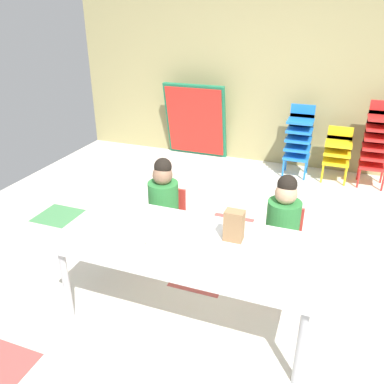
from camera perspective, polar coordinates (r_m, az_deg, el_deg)
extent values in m
cube|color=silver|center=(3.74, 3.57, -8.25)|extent=(5.73, 4.95, 0.02)
cube|color=#478C51|center=(4.51, -18.86, -3.24)|extent=(0.43, 0.43, 0.00)
cube|color=#B24C47|center=(4.10, 5.46, -4.84)|extent=(0.43, 0.43, 0.00)
cube|color=#B24C47|center=(3.38, 1.25, -12.07)|extent=(0.43, 0.43, 0.00)
cube|color=tan|center=(5.59, 11.88, 16.85)|extent=(5.73, 0.10, 2.55)
cube|color=white|center=(2.70, -0.21, -7.56)|extent=(1.77, 0.81, 0.04)
cylinder|color=#B2B2B7|center=(2.98, -17.75, -12.54)|extent=(0.05, 0.05, 0.57)
cylinder|color=#B2B2B7|center=(2.51, 15.43, -20.81)|extent=(0.05, 0.05, 0.57)
cylinder|color=#B2B2B7|center=(3.44, -10.84, -6.16)|extent=(0.05, 0.05, 0.57)
cylinder|color=#B2B2B7|center=(3.04, 16.95, -11.63)|extent=(0.05, 0.05, 0.57)
cube|color=red|center=(3.51, -4.04, -4.77)|extent=(0.32, 0.30, 0.03)
cube|color=red|center=(3.55, -3.12, -1.54)|extent=(0.29, 0.02, 0.30)
cylinder|color=#2D7A38|center=(3.40, -4.15, -1.56)|extent=(0.34, 0.34, 0.38)
sphere|color=#8C664C|center=(3.29, -4.29, 2.47)|extent=(0.17, 0.17, 0.17)
sphere|color=black|center=(3.28, -4.24, 3.68)|extent=(0.15, 0.15, 0.15)
cylinder|color=red|center=(3.54, -6.92, -7.43)|extent=(0.02, 0.02, 0.28)
cylinder|color=red|center=(3.44, -2.71, -8.37)|extent=(0.02, 0.02, 0.28)
cylinder|color=red|center=(3.74, -5.11, -5.43)|extent=(0.02, 0.02, 0.28)
cylinder|color=red|center=(3.64, -1.10, -6.25)|extent=(0.02, 0.02, 0.28)
cube|color=red|center=(3.27, 12.63, -7.82)|extent=(0.32, 0.30, 0.03)
cube|color=red|center=(3.32, 13.28, -4.31)|extent=(0.29, 0.02, 0.30)
cylinder|color=#2D7A38|center=(3.16, 13.00, -4.48)|extent=(0.33, 0.33, 0.38)
sphere|color=tan|center=(3.04, 13.47, -0.22)|extent=(0.17, 0.17, 0.17)
sphere|color=black|center=(3.02, 13.64, 1.07)|extent=(0.15, 0.15, 0.15)
cylinder|color=red|center=(3.26, 9.54, -10.81)|extent=(0.02, 0.02, 0.28)
cylinder|color=red|center=(3.24, 14.49, -11.65)|extent=(0.02, 0.02, 0.28)
cylinder|color=red|center=(3.47, 10.44, -8.40)|extent=(0.02, 0.02, 0.28)
cylinder|color=red|center=(3.45, 15.05, -9.16)|extent=(0.02, 0.02, 0.28)
cube|color=blue|center=(5.37, 14.88, 4.95)|extent=(0.32, 0.30, 0.03)
cube|color=blue|center=(5.47, 15.16, 6.31)|extent=(0.30, 0.02, 0.18)
cube|color=blue|center=(5.33, 15.02, 6.16)|extent=(0.32, 0.30, 0.03)
cube|color=blue|center=(5.43, 15.31, 7.50)|extent=(0.30, 0.02, 0.18)
cube|color=blue|center=(5.29, 15.17, 7.39)|extent=(0.32, 0.30, 0.03)
cube|color=blue|center=(5.40, 15.45, 8.71)|extent=(0.30, 0.02, 0.18)
cube|color=blue|center=(5.26, 15.31, 8.63)|extent=(0.32, 0.30, 0.03)
cube|color=blue|center=(5.37, 15.60, 9.93)|extent=(0.30, 0.02, 0.18)
cube|color=blue|center=(5.23, 15.47, 9.88)|extent=(0.32, 0.30, 0.03)
cube|color=blue|center=(5.34, 15.75, 11.17)|extent=(0.30, 0.02, 0.18)
cylinder|color=blue|center=(5.30, 13.06, 3.40)|extent=(0.02, 0.02, 0.26)
cylinder|color=blue|center=(5.28, 16.05, 2.96)|extent=(0.02, 0.02, 0.26)
cylinder|color=blue|center=(5.55, 13.46, 4.34)|extent=(0.02, 0.02, 0.26)
cylinder|color=blue|center=(5.52, 16.33, 3.91)|extent=(0.02, 0.02, 0.26)
cube|color=yellow|center=(5.35, 20.10, 4.17)|extent=(0.32, 0.30, 0.03)
cube|color=yellow|center=(5.45, 20.30, 5.54)|extent=(0.30, 0.02, 0.18)
cube|color=yellow|center=(5.31, 20.30, 5.37)|extent=(0.32, 0.30, 0.03)
cube|color=yellow|center=(5.42, 20.49, 6.73)|extent=(0.30, 0.02, 0.18)
cube|color=yellow|center=(5.27, 20.49, 6.60)|extent=(0.32, 0.30, 0.03)
cube|color=yellow|center=(5.38, 20.69, 7.94)|extent=(0.30, 0.02, 0.18)
cylinder|color=yellow|center=(5.27, 18.33, 2.61)|extent=(0.02, 0.02, 0.26)
cylinder|color=yellow|center=(5.28, 21.34, 2.15)|extent=(0.02, 0.02, 0.26)
cylinder|color=yellow|center=(5.52, 18.52, 3.58)|extent=(0.02, 0.02, 0.26)
cylinder|color=yellow|center=(5.52, 21.40, 3.14)|extent=(0.02, 0.02, 0.26)
cube|color=red|center=(5.37, 24.68, 3.45)|extent=(0.32, 0.30, 0.03)
cube|color=red|center=(5.48, 24.80, 4.83)|extent=(0.30, 0.02, 0.18)
cube|color=red|center=(5.33, 24.91, 4.65)|extent=(0.32, 0.30, 0.03)
cube|color=red|center=(5.44, 25.03, 6.01)|extent=(0.30, 0.02, 0.18)
cube|color=red|center=(5.30, 25.15, 5.86)|extent=(0.32, 0.30, 0.03)
cube|color=red|center=(5.41, 25.26, 7.21)|extent=(0.30, 0.02, 0.18)
cube|color=red|center=(5.26, 25.39, 7.08)|extent=(0.32, 0.30, 0.03)
cube|color=red|center=(5.37, 25.50, 8.41)|extent=(0.30, 0.02, 0.18)
cube|color=red|center=(5.23, 25.63, 8.32)|extent=(0.32, 0.30, 0.03)
cube|color=red|center=(5.35, 25.74, 9.64)|extent=(0.30, 0.02, 0.18)
cube|color=red|center=(5.20, 25.88, 9.58)|extent=(0.32, 0.30, 0.03)
cube|color=red|center=(5.32, 25.98, 10.87)|extent=(0.30, 0.02, 0.18)
cylinder|color=red|center=(5.29, 22.98, 1.90)|extent=(0.02, 0.02, 0.26)
cylinder|color=red|center=(5.31, 25.96, 1.43)|extent=(0.02, 0.02, 0.26)
cylinder|color=red|center=(5.53, 22.96, 2.90)|extent=(0.02, 0.02, 0.26)
cylinder|color=red|center=(5.55, 25.81, 2.45)|extent=(0.02, 0.02, 0.26)
cube|color=#19724C|center=(5.82, 0.53, 10.25)|extent=(0.90, 0.28, 1.09)
cube|color=red|center=(5.78, 0.41, 10.16)|extent=(0.83, 0.23, 0.99)
cube|color=#9E754C|center=(2.67, 6.11, -4.86)|extent=(0.13, 0.09, 0.22)
cylinder|color=white|center=(2.69, -5.85, -7.24)|extent=(0.18, 0.18, 0.01)
torus|color=white|center=(2.68, -5.87, -6.86)|extent=(0.11, 0.11, 0.03)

